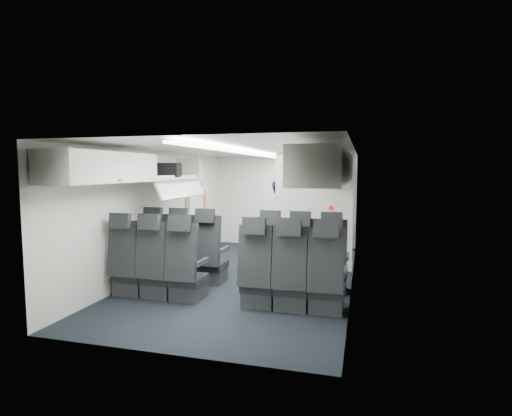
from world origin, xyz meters
The scene contains 13 objects.
cabin_shell centered at (0.00, 0.00, 1.12)m, with size 3.41×6.01×2.16m.
seat_row_front centered at (0.00, -0.53, 0.40)m, with size 3.33×0.56×1.24m.
seat_row_mid centered at (0.00, -1.43, 0.40)m, with size 3.33×0.56×1.24m.
overhead_bin_left_rear centered at (-1.40, -2.00, 1.86)m, with size 0.53×1.80×0.40m.
overhead_bin_left_front_open centered at (-1.44, -0.25, 1.74)m, with size 0.64×1.70×0.72m.
overhead_bin_right_rear centered at (1.40, -2.00, 1.86)m, with size 0.53×1.80×0.40m.
overhead_bin_right_front centered at (1.40, -0.25, 1.86)m, with size 0.53×1.70×0.40m.
bulkhead_partition centered at (0.98, 0.80, 1.08)m, with size 1.40×0.15×2.13m.
galley_unit centered at (0.95, 2.72, 0.95)m, with size 0.85×0.52×1.90m.
boarding_door centered at (-1.64, 1.55, 0.95)m, with size 0.12×1.27×1.86m.
flight_attendant centered at (0.28, 1.32, 0.82)m, with size 0.60×0.39×1.63m, color black.
carry_on_bag centered at (-1.40, -0.22, 1.83)m, with size 0.41×0.29×0.25m, color black.
papers centered at (0.47, 1.27, 1.04)m, with size 0.22×0.02×0.15m, color white.
Camera 1 is at (1.85, -6.45, 1.83)m, focal length 28.00 mm.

